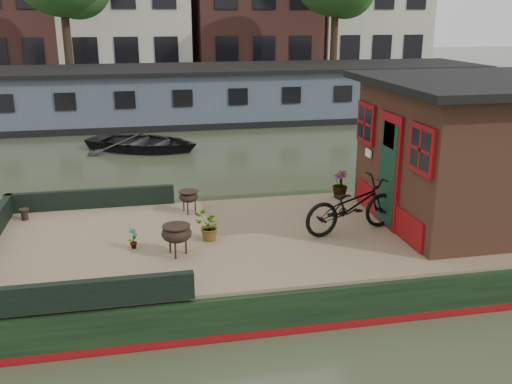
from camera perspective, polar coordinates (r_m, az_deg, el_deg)
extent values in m
plane|color=#323C26|center=(10.00, 10.29, -6.90)|extent=(120.00, 120.00, 0.00)
cube|color=black|center=(9.88, 10.38, -5.32)|extent=(12.00, 4.00, 0.60)
cube|color=maroon|center=(9.98, 10.30, -6.59)|extent=(12.02, 4.02, 0.10)
cube|color=#887354|center=(9.76, 10.48, -3.56)|extent=(11.80, 3.80, 0.05)
cube|color=black|center=(10.88, -16.13, -0.65)|extent=(3.00, 0.12, 0.35)
cube|color=black|center=(7.33, -18.13, -9.83)|extent=(3.00, 0.12, 0.35)
cube|color=black|center=(10.44, 22.14, 3.56)|extent=(3.50, 3.00, 2.30)
cube|color=black|center=(10.25, 22.91, 10.13)|extent=(4.00, 3.50, 0.12)
cube|color=maroon|center=(9.63, 13.12, 2.08)|extent=(0.06, 0.80, 1.90)
cube|color=black|center=(9.63, 12.99, 1.79)|extent=(0.04, 0.64, 1.70)
cube|color=maroon|center=(8.58, 16.27, 4.11)|extent=(0.06, 0.72, 0.72)
cube|color=maroon|center=(10.44, 10.97, 6.77)|extent=(0.06, 0.72, 0.72)
imported|color=black|center=(9.37, 9.55, -1.33)|extent=(1.80, 0.96, 0.90)
imported|color=#9F592D|center=(8.87, -12.19, -4.51)|extent=(0.20, 0.22, 0.34)
imported|color=brown|center=(8.98, -4.78, -3.48)|extent=(0.53, 0.51, 0.46)
imported|color=#9D5B2A|center=(11.20, 8.40, 0.83)|extent=(0.38, 0.38, 0.52)
cylinder|color=black|center=(10.66, -22.14, -2.08)|extent=(0.17, 0.17, 0.20)
cylinder|color=black|center=(7.53, -16.26, -9.52)|extent=(0.17, 0.17, 0.20)
imported|color=black|center=(18.10, -11.25, 5.28)|extent=(4.36, 3.92, 0.74)
cube|color=#434F5A|center=(22.90, -2.67, 9.70)|extent=(20.00, 4.00, 2.00)
cube|color=black|center=(22.79, -2.71, 12.31)|extent=(20.40, 4.40, 0.12)
cube|color=black|center=(23.04, -2.64, 7.53)|extent=(20.00, 4.05, 0.24)
cube|color=#47443F|center=(29.36, -4.70, 10.28)|extent=(60.00, 6.00, 0.90)
cylinder|color=#332316|center=(27.60, -18.36, 14.14)|extent=(0.36, 0.36, 4.00)
cylinder|color=#332316|center=(29.06, 7.81, 14.96)|extent=(0.36, 0.36, 4.00)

